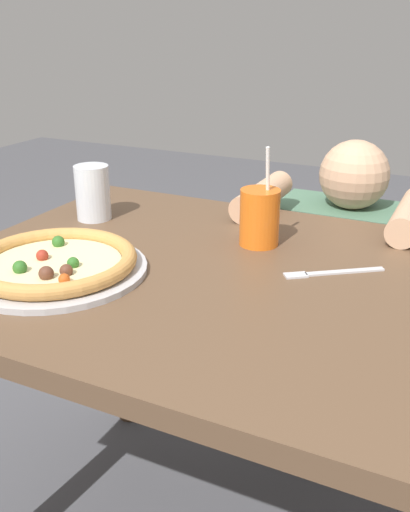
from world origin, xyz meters
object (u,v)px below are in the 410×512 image
drink_cup_colored (260,217)px  diner_seated (340,307)px  water_cup_clear (93,192)px  fork (329,273)px  pizza_near (55,264)px

drink_cup_colored → diner_seated: size_ratio=0.24×
water_cup_clear → fork: water_cup_clear is taller
fork → pizza_near: bearing=-154.4°
drink_cup_colored → fork: size_ratio=1.25×
drink_cup_colored → diner_seated: (0.10, 0.46, -0.41)m
pizza_near → drink_cup_colored: drink_cup_colored is taller
fork → diner_seated: bearing=98.4°
pizza_near → water_cup_clear: size_ratio=2.67×
pizza_near → water_cup_clear: 0.34m
fork → diner_seated: (-0.08, 0.55, -0.35)m
water_cup_clear → diner_seated: size_ratio=0.15×
drink_cup_colored → water_cup_clear: size_ratio=1.64×
drink_cup_colored → fork: drink_cup_colored is taller
water_cup_clear → fork: size_ratio=0.76×
diner_seated → drink_cup_colored: bearing=-102.0°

